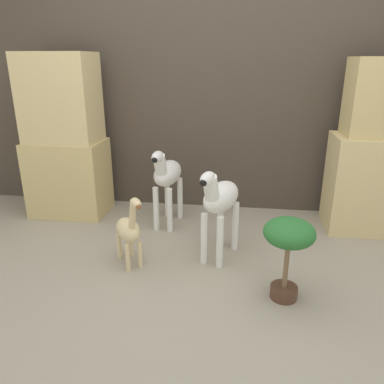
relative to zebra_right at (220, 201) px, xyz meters
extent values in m
plane|color=#9E937F|center=(-0.11, -0.60, -0.44)|extent=(14.00, 14.00, 0.00)
cube|color=#473D33|center=(-0.11, 1.04, 0.66)|extent=(6.40, 0.08, 2.20)
cube|color=#D1B775|center=(-1.43, 0.67, -0.10)|extent=(0.67, 0.45, 0.68)
cube|color=#DBC184|center=(-1.43, 0.67, 0.61)|extent=(0.62, 0.41, 0.75)
cube|color=#DBC184|center=(1.21, 0.67, -0.04)|extent=(0.67, 0.45, 0.80)
cylinder|color=white|center=(0.02, -0.13, -0.25)|extent=(0.05, 0.05, 0.38)
cylinder|color=white|center=(-0.10, -0.09, -0.25)|extent=(0.05, 0.05, 0.38)
cylinder|color=white|center=(0.11, 0.14, -0.25)|extent=(0.05, 0.05, 0.38)
cylinder|color=white|center=(0.00, 0.18, -0.25)|extent=(0.05, 0.05, 0.38)
ellipsoid|color=white|center=(0.01, 0.02, 0.02)|extent=(0.33, 0.46, 0.20)
cylinder|color=white|center=(-0.05, -0.14, 0.14)|extent=(0.14, 0.17, 0.19)
ellipsoid|color=white|center=(-0.07, -0.19, 0.22)|extent=(0.13, 0.17, 0.09)
sphere|color=black|center=(-0.09, -0.26, 0.21)|extent=(0.05, 0.05, 0.05)
cube|color=black|center=(-0.05, -0.14, 0.15)|extent=(0.05, 0.08, 0.16)
cylinder|color=white|center=(-0.44, 0.38, -0.25)|extent=(0.05, 0.05, 0.38)
cylinder|color=white|center=(-0.55, 0.40, -0.25)|extent=(0.05, 0.05, 0.38)
cylinder|color=white|center=(-0.40, 0.68, -0.25)|extent=(0.05, 0.05, 0.38)
cylinder|color=white|center=(-0.52, 0.69, -0.25)|extent=(0.05, 0.05, 0.38)
ellipsoid|color=white|center=(-0.48, 0.54, 0.02)|extent=(0.25, 0.44, 0.20)
cylinder|color=white|center=(-0.50, 0.36, 0.14)|extent=(0.11, 0.16, 0.19)
ellipsoid|color=white|center=(-0.51, 0.31, 0.22)|extent=(0.10, 0.16, 0.09)
sphere|color=black|center=(-0.51, 0.24, 0.21)|extent=(0.05, 0.05, 0.05)
cube|color=black|center=(-0.50, 0.36, 0.15)|extent=(0.03, 0.08, 0.16)
cylinder|color=beige|center=(-0.53, -0.22, -0.34)|extent=(0.03, 0.03, 0.19)
cylinder|color=beige|center=(-0.60, -0.27, -0.34)|extent=(0.03, 0.03, 0.19)
cylinder|color=beige|center=(-0.64, -0.06, -0.34)|extent=(0.03, 0.03, 0.19)
cylinder|color=beige|center=(-0.71, -0.11, -0.34)|extent=(0.03, 0.03, 0.19)
ellipsoid|color=beige|center=(-0.62, -0.17, -0.18)|extent=(0.28, 0.31, 0.15)
cylinder|color=beige|center=(-0.55, -0.26, -0.03)|extent=(0.11, 0.12, 0.25)
ellipsoid|color=beige|center=(-0.51, -0.33, 0.08)|extent=(0.11, 0.13, 0.07)
sphere|color=brown|center=(-0.48, -0.37, 0.07)|extent=(0.03, 0.03, 0.03)
cylinder|color=#513323|center=(0.43, -0.44, -0.40)|extent=(0.16, 0.16, 0.08)
cylinder|color=brown|center=(0.43, -0.44, -0.23)|extent=(0.03, 0.03, 0.28)
ellipsoid|color=#286B2D|center=(0.43, -0.44, -0.01)|extent=(0.30, 0.30, 0.16)
camera|label=1|loc=(0.14, -2.44, 0.93)|focal=35.00mm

